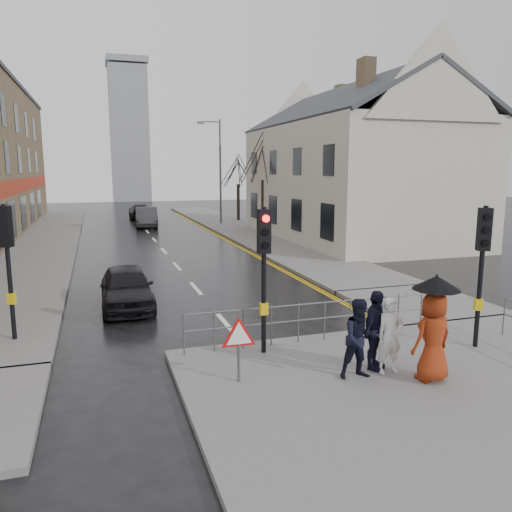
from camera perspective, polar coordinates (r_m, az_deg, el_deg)
ground at (r=11.72m, az=0.25°, el=-11.99°), size 120.00×120.00×0.00m
near_pavement at (r=10.29m, az=23.66°, el=-15.68°), size 10.00×9.00×0.14m
left_pavement at (r=33.76m, az=-22.95°, el=1.79°), size 4.00×44.00×0.14m
right_pavement at (r=36.94m, az=-2.15°, el=3.21°), size 4.00×40.00×0.14m
pavement_bridge_right at (r=17.14m, az=18.17°, el=-5.13°), size 4.00×4.20×0.14m
building_right_cream at (r=32.24m, az=10.88°, el=10.45°), size 9.00×16.40×10.10m
church_tower at (r=72.65m, az=-14.27°, el=13.25°), size 5.00×5.00×18.00m
traffic_signal_near_left at (r=11.29m, az=0.92°, el=0.15°), size 0.28×0.27×3.40m
traffic_signal_near_right at (r=12.81m, az=24.47°, el=0.43°), size 0.34×0.33×3.40m
traffic_signal_far_left at (r=13.65m, az=-26.56°, el=0.80°), size 0.34×0.33×3.40m
guard_railing_front at (r=12.66m, az=7.87°, el=-6.29°), size 7.14×0.04×1.00m
warning_sign at (r=10.05m, az=-1.99°, el=-9.43°), size 0.80×0.07×1.35m
street_lamp at (r=39.43m, az=-4.36°, el=10.36°), size 1.83×0.25×8.00m
tree_near at (r=34.13m, az=0.82°, el=11.18°), size 2.40×2.40×6.58m
tree_far at (r=41.91m, az=-2.06°, el=9.96°), size 2.40×2.40×5.64m
pedestrian_a at (r=10.89m, az=15.06°, el=-8.76°), size 0.60×0.40×1.61m
pedestrian_b at (r=10.47m, az=11.83°, el=-9.25°), size 0.84×0.67×1.66m
pedestrian_with_umbrella at (r=10.65m, az=19.66°, el=-7.49°), size 0.96×0.96×2.17m
pedestrian_d at (r=10.98m, az=13.44°, el=-8.25°), size 1.05×0.95×1.72m
car_parked at (r=16.40m, az=-14.58°, el=-3.46°), size 1.61×3.95×1.34m
car_mid at (r=39.21m, az=-12.41°, el=4.37°), size 1.92×4.65×1.50m
car_far at (r=45.61m, az=-13.13°, el=4.96°), size 1.93×4.51×1.30m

